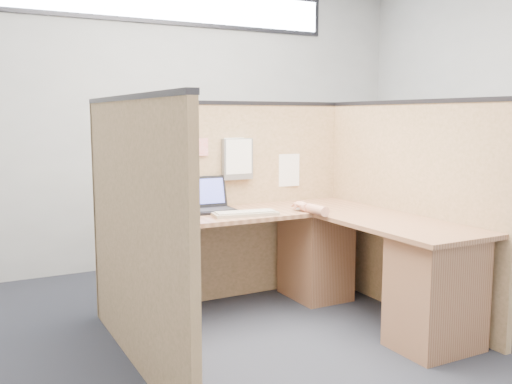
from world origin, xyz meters
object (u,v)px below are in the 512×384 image
laptop (208,202)px  keyboard (245,214)px  l_desk (297,266)px  mouse (300,208)px

laptop → keyboard: laptop is taller
l_desk → laptop: bearing=127.5°
keyboard → mouse: 0.45m
laptop → mouse: laptop is taller
l_desk → laptop: 0.80m
l_desk → keyboard: (-0.28, 0.23, 0.35)m
l_desk → mouse: (0.17, 0.23, 0.36)m
mouse → laptop: bearing=151.7°
l_desk → keyboard: bearing=140.3°
laptop → keyboard: bearing=-62.2°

